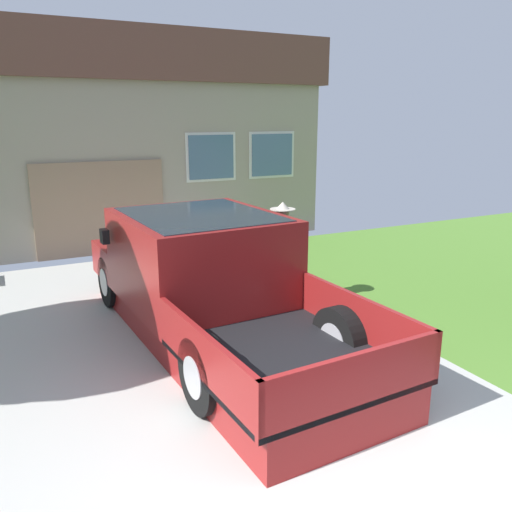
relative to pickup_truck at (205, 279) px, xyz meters
The scene contains 4 objects.
pickup_truck is the anchor object (origin of this frame).
person_with_hat 1.57m from the pickup_truck, 17.30° to the left, with size 0.49×0.40×1.66m.
handbag 1.85m from the pickup_truck, ahead, with size 0.32×0.21×0.38m.
house_with_garage 8.33m from the pickup_truck, 89.47° to the left, with size 10.31×6.63×4.79m.
Camera 1 is at (-2.17, -1.90, 2.92)m, focal length 36.56 mm.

